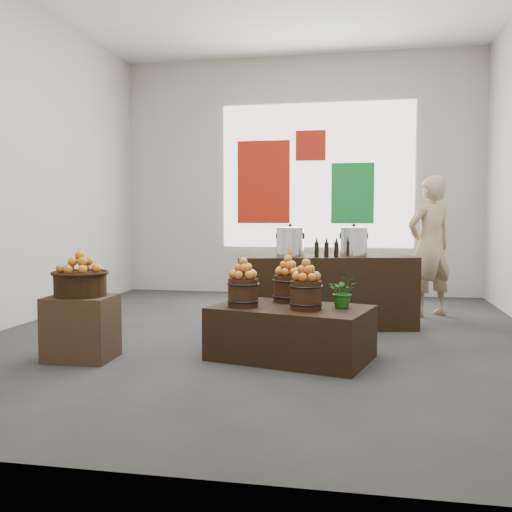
% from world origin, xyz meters
% --- Properties ---
extents(ground, '(7.00, 7.00, 0.00)m').
position_xyz_m(ground, '(0.00, 0.00, 0.00)').
color(ground, '#333331').
rests_on(ground, ground).
extents(back_wall, '(6.00, 0.04, 4.00)m').
position_xyz_m(back_wall, '(0.00, 3.50, 2.00)').
color(back_wall, '#B5AFA7').
rests_on(back_wall, ground).
extents(back_opening, '(3.20, 0.02, 2.40)m').
position_xyz_m(back_opening, '(0.30, 3.48, 2.00)').
color(back_opening, white).
rests_on(back_opening, back_wall).
extents(deco_red_left, '(0.90, 0.04, 1.40)m').
position_xyz_m(deco_red_left, '(-0.60, 3.47, 1.90)').
color(deco_red_left, '#A81C0C').
rests_on(deco_red_left, back_wall).
extents(deco_green_right, '(0.70, 0.04, 1.00)m').
position_xyz_m(deco_green_right, '(0.90, 3.47, 1.70)').
color(deco_green_right, '#137A2D').
rests_on(deco_green_right, back_wall).
extents(deco_red_upper, '(0.50, 0.04, 0.50)m').
position_xyz_m(deco_red_upper, '(0.20, 3.47, 2.50)').
color(deco_red_upper, '#A81C0C').
rests_on(deco_red_upper, back_wall).
extents(crate, '(0.60, 0.50, 0.59)m').
position_xyz_m(crate, '(-1.44, -1.38, 0.29)').
color(crate, '#44361F').
rests_on(crate, ground).
extents(wicker_basket, '(0.47, 0.47, 0.21)m').
position_xyz_m(wicker_basket, '(-1.44, -1.38, 0.69)').
color(wicker_basket, black).
rests_on(wicker_basket, crate).
extents(apples_in_basket, '(0.37, 0.37, 0.20)m').
position_xyz_m(apples_in_basket, '(-1.44, -1.38, 0.90)').
color(apples_in_basket, maroon).
rests_on(apples_in_basket, wicker_basket).
extents(display_table, '(1.57, 1.18, 0.48)m').
position_xyz_m(display_table, '(0.44, -0.99, 0.24)').
color(display_table, black).
rests_on(display_table, ground).
extents(apple_bucket_front_left, '(0.28, 0.28, 0.26)m').
position_xyz_m(apple_bucket_front_left, '(0.01, -1.08, 0.61)').
color(apple_bucket_front_left, '#331E0E').
rests_on(apple_bucket_front_left, display_table).
extents(apples_in_bucket_front_left, '(0.21, 0.21, 0.19)m').
position_xyz_m(apples_in_bucket_front_left, '(0.01, -1.08, 0.84)').
color(apples_in_bucket_front_left, maroon).
rests_on(apples_in_bucket_front_left, apple_bucket_front_left).
extents(apple_bucket_front_right, '(0.28, 0.28, 0.26)m').
position_xyz_m(apple_bucket_front_right, '(0.59, -1.14, 0.61)').
color(apple_bucket_front_right, '#331E0E').
rests_on(apple_bucket_front_right, display_table).
extents(apples_in_bucket_front_right, '(0.21, 0.21, 0.19)m').
position_xyz_m(apples_in_bucket_front_right, '(0.59, -1.14, 0.84)').
color(apples_in_bucket_front_right, maroon).
rests_on(apples_in_bucket_front_right, apple_bucket_front_right).
extents(apple_bucket_rear, '(0.28, 0.28, 0.26)m').
position_xyz_m(apple_bucket_rear, '(0.37, -0.71, 0.61)').
color(apple_bucket_rear, '#331E0E').
rests_on(apple_bucket_rear, display_table).
extents(apples_in_bucket_rear, '(0.21, 0.21, 0.19)m').
position_xyz_m(apples_in_bucket_rear, '(0.37, -0.71, 0.84)').
color(apples_in_bucket_rear, maroon).
rests_on(apples_in_bucket_rear, apple_bucket_rear).
extents(herb_garnish_right, '(0.29, 0.26, 0.30)m').
position_xyz_m(herb_garnish_right, '(0.91, -0.97, 0.63)').
color(herb_garnish_right, '#165612').
rests_on(herb_garnish_right, display_table).
extents(herb_garnish_left, '(0.16, 0.13, 0.28)m').
position_xyz_m(herb_garnish_left, '(-0.09, -0.74, 0.63)').
color(herb_garnish_left, '#165612').
rests_on(herb_garnish_left, display_table).
extents(counter, '(2.16, 1.11, 0.85)m').
position_xyz_m(counter, '(0.65, 0.58, 0.42)').
color(counter, black).
rests_on(counter, ground).
extents(stock_pot_left, '(0.32, 0.32, 0.32)m').
position_xyz_m(stock_pot_left, '(0.24, 0.48, 1.01)').
color(stock_pot_left, silver).
rests_on(stock_pot_left, counter).
extents(stock_pot_center, '(0.32, 0.32, 0.32)m').
position_xyz_m(stock_pot_center, '(0.97, 0.65, 1.01)').
color(stock_pot_center, silver).
rests_on(stock_pot_center, counter).
extents(oil_cruets, '(0.23, 0.11, 0.24)m').
position_xyz_m(oil_cruets, '(0.70, 0.38, 0.96)').
color(oil_cruets, black).
rests_on(oil_cruets, counter).
extents(shopper, '(0.80, 0.74, 1.84)m').
position_xyz_m(shopper, '(1.94, 1.60, 0.92)').
color(shopper, tan).
rests_on(shopper, ground).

